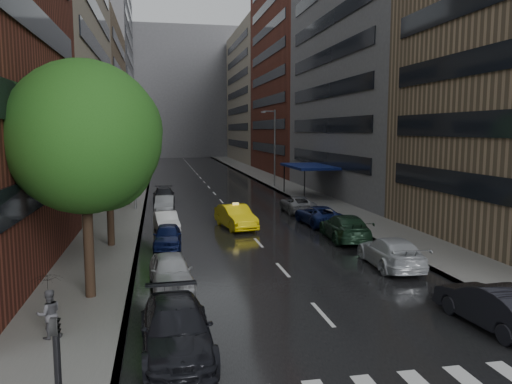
% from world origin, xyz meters
% --- Properties ---
extents(ground, '(220.00, 220.00, 0.00)m').
position_xyz_m(ground, '(0.00, 0.00, 0.00)').
color(ground, gray).
rests_on(ground, ground).
extents(road, '(14.00, 140.00, 0.01)m').
position_xyz_m(road, '(0.00, 50.00, 0.01)').
color(road, black).
rests_on(road, ground).
extents(sidewalk_left, '(4.00, 140.00, 0.15)m').
position_xyz_m(sidewalk_left, '(-9.00, 50.00, 0.07)').
color(sidewalk_left, gray).
rests_on(sidewalk_left, ground).
extents(sidewalk_right, '(4.00, 140.00, 0.15)m').
position_xyz_m(sidewalk_right, '(9.00, 50.00, 0.07)').
color(sidewalk_right, gray).
rests_on(sidewalk_right, ground).
extents(buildings_left, '(8.00, 108.00, 38.00)m').
position_xyz_m(buildings_left, '(-15.00, 58.79, 15.99)').
color(buildings_left, maroon).
rests_on(buildings_left, ground).
extents(buildings_right, '(8.05, 109.10, 36.00)m').
position_xyz_m(buildings_right, '(15.00, 56.70, 15.03)').
color(buildings_right, '#937A5B').
rests_on(buildings_right, ground).
extents(building_far, '(40.00, 14.00, 32.00)m').
position_xyz_m(building_far, '(0.00, 118.00, 16.00)').
color(building_far, slate).
rests_on(building_far, ground).
extents(tree_near, '(5.93, 5.93, 9.46)m').
position_xyz_m(tree_near, '(-8.60, 7.32, 6.47)').
color(tree_near, '#382619').
rests_on(tree_near, ground).
extents(tree_mid, '(6.16, 6.16, 9.81)m').
position_xyz_m(tree_mid, '(-8.60, 16.45, 6.72)').
color(tree_mid, '#382619').
rests_on(tree_mid, ground).
extents(tree_far, '(5.39, 5.39, 8.60)m').
position_xyz_m(tree_far, '(-8.60, 32.70, 5.88)').
color(tree_far, '#382619').
rests_on(tree_far, ground).
extents(taxi, '(2.53, 5.12, 1.61)m').
position_xyz_m(taxi, '(-0.65, 20.78, 0.81)').
color(taxi, yellow).
rests_on(taxi, ground).
extents(parked_cars_left, '(2.29, 37.28, 1.51)m').
position_xyz_m(parked_cars_left, '(-5.40, 17.02, 0.71)').
color(parked_cars_left, black).
rests_on(parked_cars_left, ground).
extents(parked_cars_right, '(2.72, 29.54, 1.59)m').
position_xyz_m(parked_cars_right, '(5.40, 15.42, 0.74)').
color(parked_cars_right, black).
rests_on(parked_cars_right, ground).
extents(ped_black_umbrella, '(0.96, 0.98, 2.09)m').
position_xyz_m(ped_black_umbrella, '(-9.35, 3.37, 1.40)').
color(ped_black_umbrella, '#525157').
rests_on(ped_black_umbrella, sidewalk_left).
extents(street_lamp_left, '(1.74, 0.22, 9.00)m').
position_xyz_m(street_lamp_left, '(-7.72, 30.00, 4.89)').
color(street_lamp_left, gray).
rests_on(street_lamp_left, sidewalk_left).
extents(street_lamp_right, '(1.74, 0.22, 9.00)m').
position_xyz_m(street_lamp_right, '(7.72, 45.00, 4.89)').
color(street_lamp_right, gray).
rests_on(street_lamp_right, sidewalk_right).
extents(awning, '(4.00, 8.00, 3.12)m').
position_xyz_m(awning, '(8.98, 35.00, 3.13)').
color(awning, navy).
rests_on(awning, sidewalk_right).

